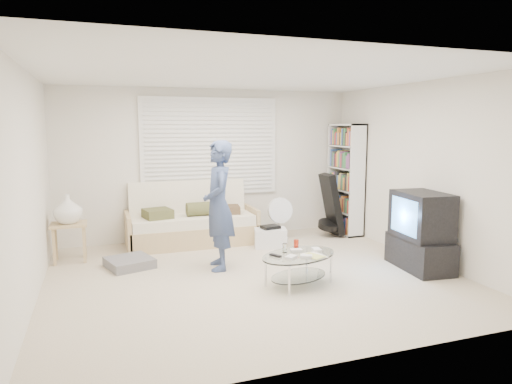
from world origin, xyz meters
name	(u,v)px	position (x,y,z in m)	size (l,w,h in m)	color
ground	(253,276)	(0.00, 0.00, 0.00)	(5.00, 5.00, 0.00)	#B4A38C
room_shell	(241,146)	(0.00, 0.48, 1.63)	(5.02, 4.52, 2.51)	silver
window_blinds	(211,147)	(0.00, 2.20, 1.55)	(2.32, 0.08, 1.62)	silver
futon_sofa	(192,224)	(-0.41, 1.87, 0.33)	(2.05, 0.83, 1.00)	tan
grey_floor_pillow	(130,263)	(-1.45, 0.92, 0.06)	(0.55, 0.55, 0.13)	slate
side_table	(68,212)	(-2.22, 1.47, 0.71)	(0.48, 0.39, 0.95)	tan
bookshelf	(345,179)	(2.32, 1.75, 0.96)	(0.30, 0.81, 1.93)	white
guitar_case	(331,209)	(1.95, 1.57, 0.48)	(0.41, 0.40, 1.07)	black
floor_fan	(279,215)	(1.03, 1.66, 0.42)	(0.43, 0.29, 0.72)	white
storage_bin	(270,237)	(0.72, 1.26, 0.16)	(0.57, 0.46, 0.34)	white
tv_unit	(421,232)	(2.20, -0.43, 0.50)	(0.60, 0.99, 1.03)	black
coffee_table	(299,260)	(0.41, -0.47, 0.31)	(1.18, 0.96, 0.50)	silver
standing_person	(219,205)	(-0.32, 0.47, 0.85)	(0.62, 0.41, 1.71)	navy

